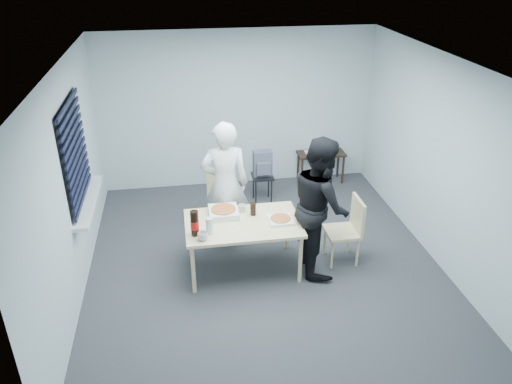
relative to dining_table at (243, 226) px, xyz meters
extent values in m
plane|color=#323337|center=(0.28, 0.09, -0.63)|extent=(5.00, 5.00, 0.00)
plane|color=white|center=(0.28, 0.09, 1.97)|extent=(5.00, 5.00, 0.00)
plane|color=silver|center=(0.28, 2.59, 0.67)|extent=(4.50, 0.00, 4.50)
plane|color=silver|center=(0.28, -2.41, 0.67)|extent=(4.50, 0.00, 4.50)
plane|color=silver|center=(-1.97, 0.09, 0.67)|extent=(0.00, 5.00, 5.00)
plane|color=silver|center=(2.53, 0.09, 0.67)|extent=(0.00, 5.00, 5.00)
plane|color=black|center=(-1.95, 0.49, 0.92)|extent=(0.00, 1.30, 1.30)
cube|color=black|center=(-1.92, 0.49, 0.92)|extent=(0.04, 1.30, 1.25)
cube|color=silver|center=(-1.88, 0.49, 0.25)|extent=(0.18, 1.42, 0.05)
cube|color=beige|center=(0.00, 0.00, 0.04)|extent=(1.42, 0.90, 0.04)
cylinder|color=beige|center=(-0.65, -0.39, -0.30)|extent=(0.05, 0.05, 0.65)
cylinder|color=beige|center=(-0.65, 0.39, -0.30)|extent=(0.05, 0.05, 0.65)
cylinder|color=beige|center=(0.65, -0.39, -0.30)|extent=(0.05, 0.05, 0.65)
cylinder|color=beige|center=(0.65, 0.39, -0.30)|extent=(0.05, 0.05, 0.65)
cube|color=beige|center=(-0.15, 1.01, -0.20)|extent=(0.42, 0.42, 0.04)
cube|color=beige|center=(-0.15, 1.20, 0.04)|extent=(0.42, 0.04, 0.44)
cylinder|color=beige|center=(-0.32, 0.84, -0.43)|extent=(0.03, 0.03, 0.41)
cylinder|color=beige|center=(-0.32, 1.18, -0.43)|extent=(0.03, 0.03, 0.41)
cylinder|color=beige|center=(0.02, 0.84, -0.43)|extent=(0.03, 0.03, 0.41)
cylinder|color=beige|center=(0.02, 1.18, -0.43)|extent=(0.03, 0.03, 0.41)
cube|color=beige|center=(1.29, -0.02, -0.20)|extent=(0.42, 0.42, 0.04)
cube|color=beige|center=(1.48, -0.02, 0.04)|extent=(0.04, 0.42, 0.44)
cylinder|color=beige|center=(1.12, -0.19, -0.43)|extent=(0.03, 0.03, 0.41)
cylinder|color=beige|center=(1.12, 0.15, -0.43)|extent=(0.03, 0.03, 0.41)
cylinder|color=beige|center=(1.46, -0.19, -0.43)|extent=(0.03, 0.03, 0.41)
cylinder|color=beige|center=(1.46, 0.15, -0.43)|extent=(0.03, 0.03, 0.41)
imported|color=silver|center=(-0.14, 0.68, 0.25)|extent=(0.65, 0.42, 1.77)
imported|color=black|center=(0.95, -0.08, 0.25)|extent=(0.47, 0.86, 1.77)
cube|color=#301D16|center=(1.69, 2.37, -0.11)|extent=(0.81, 0.36, 0.04)
cylinder|color=#301D16|center=(1.33, 2.23, -0.38)|extent=(0.04, 0.04, 0.50)
cylinder|color=#301D16|center=(1.33, 2.51, -0.38)|extent=(0.04, 0.04, 0.50)
cylinder|color=#301D16|center=(2.05, 2.23, -0.38)|extent=(0.04, 0.04, 0.50)
cylinder|color=#301D16|center=(2.05, 2.51, -0.38)|extent=(0.04, 0.04, 0.50)
cube|color=black|center=(0.56, 1.80, -0.19)|extent=(0.33, 0.33, 0.04)
cylinder|color=black|center=(0.44, 1.68, -0.42)|extent=(0.04, 0.04, 0.42)
cylinder|color=black|center=(0.44, 1.93, -0.42)|extent=(0.04, 0.04, 0.42)
cylinder|color=black|center=(0.69, 1.68, -0.42)|extent=(0.04, 0.04, 0.42)
cylinder|color=black|center=(0.69, 1.93, -0.42)|extent=(0.04, 0.04, 0.42)
cube|color=slate|center=(0.56, 1.80, 0.04)|extent=(0.29, 0.16, 0.41)
cube|color=slate|center=(0.56, 1.69, -0.01)|extent=(0.22, 0.06, 0.20)
cube|color=white|center=(-0.22, 0.22, 0.08)|extent=(0.37, 0.37, 0.04)
cube|color=white|center=(-0.22, 0.22, 0.12)|extent=(0.37, 0.37, 0.04)
cylinder|color=#CC7F38|center=(-0.22, 0.22, 0.14)|extent=(0.31, 0.31, 0.01)
cube|color=white|center=(0.47, -0.04, 0.08)|extent=(0.30, 0.30, 0.03)
cylinder|color=#CC7F38|center=(0.47, -0.04, 0.10)|extent=(0.25, 0.25, 0.01)
imported|color=silver|center=(-0.51, -0.33, 0.11)|extent=(0.17, 0.17, 0.10)
imported|color=silver|center=(0.03, 0.27, 0.11)|extent=(0.10, 0.10, 0.09)
cylinder|color=black|center=(0.15, 0.16, 0.14)|extent=(0.08, 0.08, 0.17)
cylinder|color=black|center=(-0.59, -0.21, 0.22)|extent=(0.10, 0.10, 0.32)
cylinder|color=red|center=(-0.59, -0.21, 0.20)|extent=(0.10, 0.10, 0.11)
cylinder|color=silver|center=(-0.42, -0.19, 0.16)|extent=(0.11, 0.11, 0.20)
torus|color=red|center=(0.23, -0.35, 0.06)|extent=(0.06, 0.06, 0.00)
cube|color=white|center=(1.54, 2.35, -0.09)|extent=(0.30, 0.37, 0.01)
cube|color=black|center=(1.91, 2.39, -0.06)|extent=(0.17, 0.15, 0.06)
camera|label=1|loc=(-0.70, -5.27, 3.17)|focal=35.00mm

